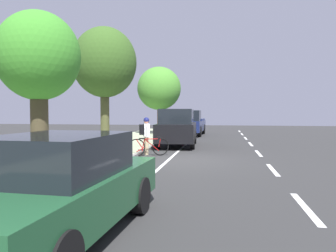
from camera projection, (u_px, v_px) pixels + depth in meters
name	position (u px, v px, depth m)	size (l,w,h in m)	color
ground	(178.00, 160.00, 12.59)	(65.56, 65.56, 0.00)	#2E2E2E
sidewalk	(83.00, 156.00, 13.22)	(3.88, 40.98, 0.12)	#A1AC85
curb_edge	(132.00, 157.00, 12.89)	(0.16, 40.98, 0.12)	gray
lane_stripe_centre	(264.00, 160.00, 12.54)	(0.14, 40.00, 0.01)	white
lane_stripe_bike_edge	(169.00, 160.00, 12.65)	(0.12, 40.98, 0.01)	white
parked_pickup_dark_blue_nearest	(190.00, 124.00, 25.81)	(2.14, 5.36, 1.95)	navy
parked_suv_black_second	(177.00, 127.00, 17.67)	(2.16, 4.79, 1.99)	black
parked_sedan_green_mid	(59.00, 187.00, 4.80)	(2.01, 4.48, 1.52)	#1E512D
bicycle_at_curb	(149.00, 147.00, 13.72)	(1.58, 0.90, 0.79)	black
cyclist_with_backpack	(146.00, 132.00, 14.16)	(0.50, 0.58, 1.61)	#C6B284
street_tree_near_cyclist	(159.00, 89.00, 25.47)	(3.36, 3.36, 5.20)	brown
street_tree_mid_block	(104.00, 63.00, 13.68)	(2.66, 2.66, 5.24)	#494A28
street_tree_far_end	(38.00, 59.00, 8.78)	(2.21, 2.21, 4.40)	#473E28
fire_hydrant	(165.00, 130.00, 22.92)	(0.22, 0.22, 0.84)	red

